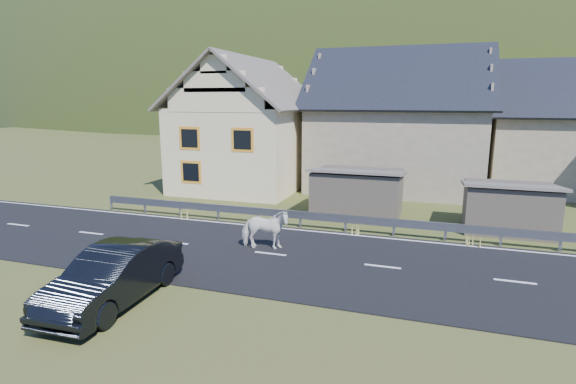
% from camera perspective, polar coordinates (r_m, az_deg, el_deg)
% --- Properties ---
extents(ground, '(160.00, 160.00, 0.00)m').
position_cam_1_polar(ground, '(15.51, 11.91, -9.38)').
color(ground, '#3C511C').
rests_on(ground, ground).
extents(road, '(60.00, 7.00, 0.04)m').
position_cam_1_polar(road, '(15.50, 11.92, -9.31)').
color(road, black).
rests_on(road, ground).
extents(lane_markings, '(60.00, 6.60, 0.01)m').
position_cam_1_polar(lane_markings, '(15.50, 11.92, -9.23)').
color(lane_markings, silver).
rests_on(lane_markings, road).
extents(guardrail, '(28.10, 0.09, 0.75)m').
position_cam_1_polar(guardrail, '(18.83, 13.32, -3.87)').
color(guardrail, '#93969B').
rests_on(guardrail, ground).
extents(shed_left, '(4.30, 3.30, 2.40)m').
position_cam_1_polar(shed_left, '(21.67, 8.83, -0.20)').
color(shed_left, brown).
rests_on(shed_left, ground).
extents(shed_right, '(3.80, 2.90, 2.20)m').
position_cam_1_polar(shed_right, '(21.13, 26.22, -1.86)').
color(shed_right, brown).
rests_on(shed_right, ground).
extents(house_cream, '(7.80, 9.80, 8.30)m').
position_cam_1_polar(house_cream, '(28.84, -5.07, 9.35)').
color(house_cream, beige).
rests_on(house_cream, ground).
extents(house_stone_a, '(10.80, 9.80, 8.90)m').
position_cam_1_polar(house_stone_a, '(29.54, 13.86, 9.65)').
color(house_stone_a, tan).
rests_on(house_stone_a, ground).
extents(house_stone_b, '(9.80, 8.80, 8.10)m').
position_cam_1_polar(house_stone_b, '(32.33, 32.24, 7.65)').
color(house_stone_b, tan).
rests_on(house_stone_b, ground).
extents(mountain, '(440.00, 280.00, 260.00)m').
position_cam_1_polar(mountain, '(196.12, 19.41, 3.54)').
color(mountain, '#1E3210').
rests_on(mountain, ground).
extents(conifer_patch, '(76.00, 50.00, 28.00)m').
position_cam_1_polar(conifer_patch, '(136.65, -6.03, 11.82)').
color(conifer_patch, black).
rests_on(conifer_patch, ground).
extents(horse, '(1.18, 1.94, 1.53)m').
position_cam_1_polar(horse, '(16.66, -2.97, -4.74)').
color(horse, white).
rests_on(horse, road).
extents(car, '(1.83, 4.76, 1.55)m').
position_cam_1_polar(car, '(13.38, -21.22, -9.87)').
color(car, black).
rests_on(car, ground).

